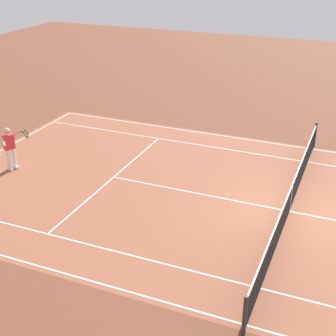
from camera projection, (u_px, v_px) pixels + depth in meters
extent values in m
plane|color=brown|center=(289.00, 211.00, 15.55)|extent=(60.00, 60.00, 0.00)
cube|color=#935138|center=(289.00, 211.00, 15.55)|extent=(24.20, 11.40, 0.00)
cube|color=white|center=(312.00, 149.00, 20.13)|extent=(23.80, 0.05, 0.01)
cube|color=white|center=(246.00, 325.00, 10.97)|extent=(23.80, 0.05, 0.01)
cube|color=white|center=(308.00, 162.00, 18.97)|extent=(23.80, 0.05, 0.01)
cube|color=white|center=(260.00, 288.00, 12.13)|extent=(23.80, 0.05, 0.01)
cube|color=white|center=(114.00, 177.00, 17.78)|extent=(0.05, 8.22, 0.01)
cube|color=white|center=(289.00, 211.00, 15.55)|extent=(12.80, 0.05, 0.01)
cylinder|color=#2D2D33|center=(315.00, 135.00, 20.15)|extent=(0.10, 0.10, 1.08)
cylinder|color=#2D2D33|center=(245.00, 316.00, 10.49)|extent=(0.10, 0.10, 1.08)
cube|color=black|center=(291.00, 199.00, 15.36)|extent=(0.02, 11.60, 0.88)
cube|color=white|center=(292.00, 185.00, 15.14)|extent=(0.04, 11.60, 0.06)
cube|color=white|center=(291.00, 199.00, 15.36)|extent=(0.04, 0.06, 0.88)
cylinder|color=white|center=(8.00, 159.00, 18.17)|extent=(0.15, 0.15, 0.74)
cube|color=white|center=(10.00, 169.00, 18.31)|extent=(0.30, 0.21, 0.09)
cylinder|color=white|center=(14.00, 157.00, 18.32)|extent=(0.15, 0.15, 0.74)
cube|color=white|center=(16.00, 167.00, 18.46)|extent=(0.30, 0.21, 0.09)
cube|color=#E03342|center=(9.00, 142.00, 17.97)|extent=(0.37, 0.44, 0.56)
sphere|color=#DBAA84|center=(7.00, 131.00, 17.78)|extent=(0.23, 0.23, 0.23)
cylinder|color=#DBAA84|center=(3.00, 142.00, 17.62)|extent=(0.37, 0.34, 0.26)
cylinder|color=#DBAA84|center=(17.00, 133.00, 17.89)|extent=(0.42, 0.12, 0.30)
cylinder|color=#232326|center=(22.00, 132.00, 17.68)|extent=(0.27, 0.14, 0.04)
torus|color=#232326|center=(26.00, 134.00, 17.49)|extent=(0.30, 0.14, 0.31)
cylinder|color=#C6D84C|center=(26.00, 134.00, 17.49)|extent=(0.25, 0.11, 0.27)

